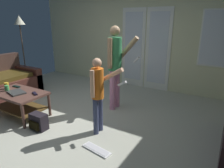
{
  "coord_description": "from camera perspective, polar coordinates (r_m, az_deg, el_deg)",
  "views": [
    {
      "loc": [
        2.3,
        -2.29,
        1.69
      ],
      "look_at": [
        0.83,
        0.14,
        0.79
      ],
      "focal_mm": 32.33,
      "sensor_mm": 36.0,
      "label": 1
    }
  ],
  "objects": [
    {
      "name": "person_child",
      "position": [
        2.99,
        -3.93,
        -1.59
      ],
      "size": [
        0.5,
        0.32,
        1.18
      ],
      "color": "#383F5F",
      "rests_on": "ground_plane"
    },
    {
      "name": "person_adult",
      "position": [
        3.81,
        0.96,
        6.53
      ],
      "size": [
        0.55,
        0.43,
        1.6
      ],
      "color": "pink",
      "rests_on": "ground_plane"
    },
    {
      "name": "floor_lamp",
      "position": [
        5.89,
        -24.59,
        14.41
      ],
      "size": [
        0.28,
        0.28,
        1.8
      ],
      "color": "#323421",
      "rests_on": "ground_plane"
    },
    {
      "name": "ground_plane",
      "position": [
        3.67,
        -12.54,
        -10.42
      ],
      "size": [
        5.77,
        5.09,
        0.02
      ],
      "primitive_type": "cube",
      "color": "#ACAD9C"
    },
    {
      "name": "cup_near_edge",
      "position": [
        4.25,
        -27.64,
        -0.43
      ],
      "size": [
        0.08,
        0.08,
        0.12
      ],
      "primitive_type": "cylinder",
      "color": "gold",
      "rests_on": "coffee_table"
    },
    {
      "name": "cup_by_laptop",
      "position": [
        4.13,
        -27.6,
        -1.04
      ],
      "size": [
        0.07,
        0.07,
        0.1
      ],
      "primitive_type": "cylinder",
      "color": "#3B8F4B",
      "rests_on": "coffee_table"
    },
    {
      "name": "dvd_remote_slim",
      "position": [
        4.29,
        -25.43,
        -0.66
      ],
      "size": [
        0.17,
        0.06,
        0.02
      ],
      "primitive_type": "cube",
      "rotation": [
        0.0,
        0.0,
        0.07
      ],
      "color": "black",
      "rests_on": "coffee_table"
    },
    {
      "name": "backpack",
      "position": [
        3.5,
        -20.09,
        -9.99
      ],
      "size": [
        0.28,
        0.2,
        0.26
      ],
      "color": "black",
      "rests_on": "ground_plane"
    },
    {
      "name": "wall_back_with_doors",
      "position": [
        5.3,
        6.43,
        14.57
      ],
      "size": [
        5.77,
        0.09,
        2.92
      ],
      "color": "beige",
      "rests_on": "ground_plane"
    },
    {
      "name": "tv_remote_black",
      "position": [
        3.76,
        -20.99,
        -2.53
      ],
      "size": [
        0.18,
        0.11,
        0.02
      ],
      "primitive_type": "cube",
      "rotation": [
        0.0,
        0.0,
        -0.4
      ],
      "color": "black",
      "rests_on": "coffee_table"
    },
    {
      "name": "coffee_table",
      "position": [
        4.03,
        -24.79,
        -3.74
      ],
      "size": [
        1.0,
        0.61,
        0.46
      ],
      "color": "brown",
      "rests_on": "ground_plane"
    },
    {
      "name": "loose_keyboard",
      "position": [
        2.89,
        -4.38,
        -17.99
      ],
      "size": [
        0.45,
        0.19,
        0.02
      ],
      "color": "white",
      "rests_on": "ground_plane"
    },
    {
      "name": "laptop_closed",
      "position": [
        3.94,
        -25.42,
        -2.15
      ],
      "size": [
        0.37,
        0.3,
        0.03
      ],
      "primitive_type": "cube",
      "rotation": [
        0.0,
        0.0,
        -0.24
      ],
      "color": "#353635",
      "rests_on": "coffee_table"
    }
  ]
}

